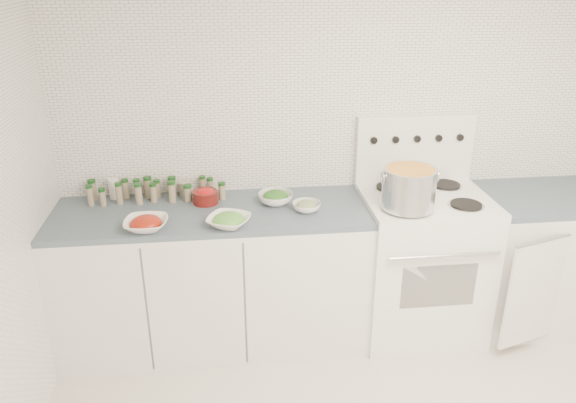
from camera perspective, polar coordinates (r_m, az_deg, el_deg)
The scene contains 13 objects.
room_walls at distance 2.10m, azimuth 13.84°, elevation 3.41°, with size 3.54×3.04×2.52m.
counter_left at distance 3.53m, azimuth -7.48°, elevation -7.61°, with size 1.85×0.62×0.90m.
stove at distance 3.70m, azimuth 13.23°, elevation -5.71°, with size 0.76×0.70×1.36m.
counter_right at distance 4.06m, azimuth 24.23°, elevation -5.28°, with size 0.89×0.75×0.90m.
stock_pot at distance 3.25m, azimuth 12.19°, elevation 1.51°, with size 0.33×0.30×0.23m.
bowl_tomato at distance 3.15m, azimuth -14.23°, elevation -2.17°, with size 0.25×0.25×0.08m.
bowl_snowpea at distance 3.11m, azimuth -6.04°, elevation -1.92°, with size 0.30×0.30×0.08m.
bowl_broccoli at distance 3.38m, azimuth -1.27°, elevation 0.42°, with size 0.27×0.27×0.08m.
bowl_zucchini at distance 3.28m, azimuth 1.90°, elevation -0.46°, with size 0.19×0.19×0.07m.
bowl_pepper at distance 3.41m, azimuth -8.39°, elevation 0.57°, with size 0.15×0.15×0.09m.
salt_canister at distance 3.60m, azimuth -17.27°, elevation 1.25°, with size 0.06×0.06×0.12m, color white.
tin_can at distance 3.54m, azimuth -10.45°, elevation 1.26°, with size 0.07×0.07×0.09m, color #AFA894.
spice_cluster at distance 3.51m, azimuth -13.66°, elevation 1.12°, with size 0.83×0.16×0.14m.
Camera 1 is at (-0.72, -1.85, 2.24)m, focal length 35.00 mm.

